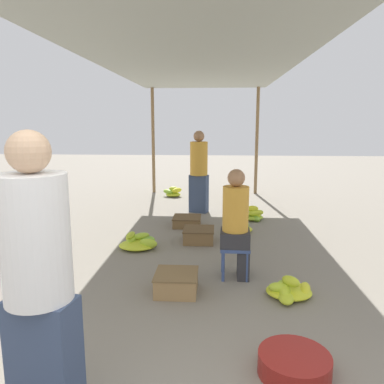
# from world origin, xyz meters

# --- Properties ---
(canopy_post_back_left) EXTENTS (0.08, 0.08, 2.68)m
(canopy_post_back_left) POSITION_xyz_m (-1.32, 8.45, 1.34)
(canopy_post_back_left) COLOR olive
(canopy_post_back_left) RESTS_ON ground
(canopy_post_back_right) EXTENTS (0.08, 0.08, 2.68)m
(canopy_post_back_right) POSITION_xyz_m (1.32, 8.45, 1.34)
(canopy_post_back_right) COLOR olive
(canopy_post_back_right) RESTS_ON ground
(canopy_tarp) EXTENTS (3.05, 8.55, 0.04)m
(canopy_tarp) POSITION_xyz_m (0.00, 4.38, 2.70)
(canopy_tarp) COLOR #9EA399
(canopy_tarp) RESTS_ON canopy_post_front_left
(vendor_foreground) EXTENTS (0.44, 0.44, 1.77)m
(vendor_foreground) POSITION_xyz_m (-0.68, 0.75, 0.92)
(vendor_foreground) COLOR #384766
(vendor_foreground) RESTS_ON ground
(stool) EXTENTS (0.34, 0.34, 0.39)m
(stool) POSITION_xyz_m (0.53, 3.06, 0.31)
(stool) COLOR #384C84
(stool) RESTS_ON ground
(vendor_seated) EXTENTS (0.35, 0.35, 1.29)m
(vendor_seated) POSITION_xyz_m (0.55, 3.06, 0.67)
(vendor_seated) COLOR #2D2D33
(vendor_seated) RESTS_ON ground
(basin_black) EXTENTS (0.52, 0.52, 0.16)m
(basin_black) POSITION_xyz_m (0.88, 1.32, 0.08)
(basin_black) COLOR maroon
(basin_black) RESTS_ON ground
(banana_pile_left_0) EXTENTS (0.53, 0.33, 0.25)m
(banana_pile_left_0) POSITION_xyz_m (-0.77, 7.90, 0.11)
(banana_pile_left_0) COLOR yellow
(banana_pile_left_0) RESTS_ON ground
(banana_pile_left_1) EXTENTS (0.59, 0.55, 0.22)m
(banana_pile_left_1) POSITION_xyz_m (-0.82, 4.04, 0.07)
(banana_pile_left_1) COLOR #B3CC2C
(banana_pile_left_1) RESTS_ON ground
(banana_pile_right_0) EXTENTS (0.51, 0.56, 0.24)m
(banana_pile_right_0) POSITION_xyz_m (1.08, 2.58, 0.07)
(banana_pile_right_0) COLOR yellow
(banana_pile_right_0) RESTS_ON ground
(banana_pile_right_1) EXTENTS (0.42, 0.35, 0.28)m
(banana_pile_right_1) POSITION_xyz_m (0.71, 4.93, 0.12)
(banana_pile_right_1) COLOR #BFD12A
(banana_pile_right_1) RESTS_ON ground
(banana_pile_right_2) EXTENTS (0.52, 0.46, 0.28)m
(banana_pile_right_2) POSITION_xyz_m (0.97, 5.74, 0.10)
(banana_pile_right_2) COLOR #C9D528
(banana_pile_right_2) RESTS_ON ground
(crate_near) EXTENTS (0.46, 0.46, 0.22)m
(crate_near) POSITION_xyz_m (-0.11, 2.60, 0.11)
(crate_near) COLOR #9E7A4C
(crate_near) RESTS_ON ground
(crate_mid) EXTENTS (0.49, 0.49, 0.17)m
(crate_mid) POSITION_xyz_m (-0.20, 5.23, 0.09)
(crate_mid) COLOR brown
(crate_mid) RESTS_ON ground
(crate_far) EXTENTS (0.47, 0.47, 0.21)m
(crate_far) POSITION_xyz_m (0.05, 4.36, 0.11)
(crate_far) COLOR brown
(crate_far) RESTS_ON ground
(shopper_walking_mid) EXTENTS (0.44, 0.44, 1.65)m
(shopper_walking_mid) POSITION_xyz_m (-0.04, 6.31, 0.86)
(shopper_walking_mid) COLOR #384766
(shopper_walking_mid) RESTS_ON ground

